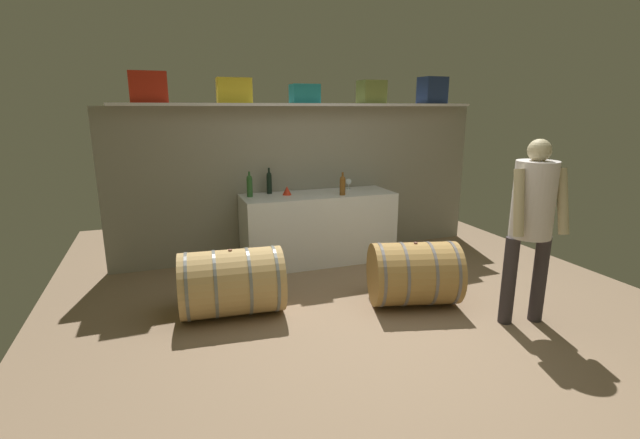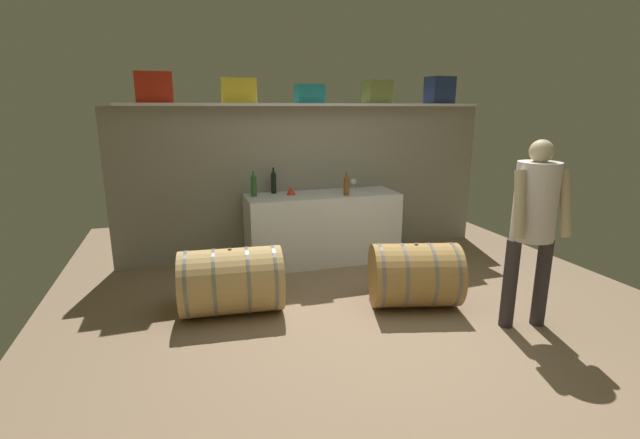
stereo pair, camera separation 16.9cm
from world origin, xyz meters
name	(u,v)px [view 2 (the right image)]	position (x,y,z in m)	size (l,w,h in m)	color
ground_plane	(358,305)	(0.00, 0.59, -0.01)	(6.07, 7.88, 0.02)	#8E7358
back_wall_panel	(309,182)	(0.00, 2.34, 0.96)	(4.87, 0.10, 1.92)	gray
high_shelf_board	(312,105)	(0.00, 2.19, 1.94)	(4.48, 0.40, 0.03)	silver
toolcase_red	(154,87)	(-1.80, 2.19, 2.12)	(0.39, 0.26, 0.33)	red
toolcase_yellow	(239,91)	(-0.88, 2.19, 2.10)	(0.39, 0.20, 0.28)	yellow
toolcase_teal	(309,94)	(-0.03, 2.19, 2.07)	(0.33, 0.27, 0.22)	teal
toolcase_olive	(377,92)	(0.87, 2.19, 2.10)	(0.31, 0.27, 0.29)	olive
toolcase_navy	(440,90)	(1.78, 2.19, 2.13)	(0.33, 0.27, 0.35)	navy
work_cabinet	(322,228)	(0.07, 1.95, 0.43)	(1.89, 0.65, 0.87)	white
wine_bottle_amber	(347,185)	(0.32, 1.78, 0.99)	(0.07, 0.07, 0.28)	brown
wine_bottle_green	(254,185)	(-0.77, 2.05, 1.01)	(0.07, 0.07, 0.30)	#2A5B28
wine_bottle_dark	(274,182)	(-0.50, 2.17, 1.01)	(0.06, 0.06, 0.32)	black
wine_glass	(354,182)	(0.55, 2.13, 0.97)	(0.08, 0.08, 0.14)	white
red_funnel	(291,190)	(-0.32, 2.01, 0.92)	(0.11, 0.11, 0.11)	red
wine_barrel_near	(415,275)	(0.52, 0.41, 0.32)	(0.97, 0.81, 0.64)	#AC8244
wine_barrel_far	(231,281)	(-1.21, 0.79, 0.32)	(1.00, 0.70, 0.64)	tan
winemaker_pouring	(534,216)	(1.25, -0.27, 1.02)	(0.51, 0.43, 1.66)	#332D30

